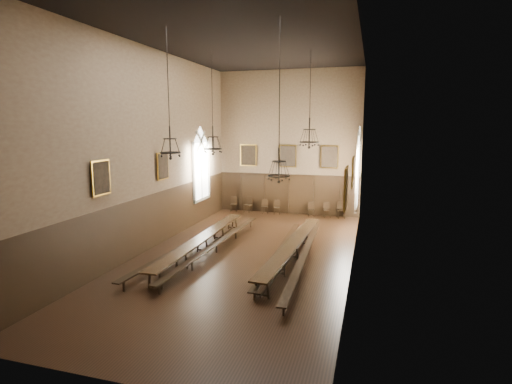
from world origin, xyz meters
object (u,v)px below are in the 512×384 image
at_px(chair_1, 248,208).
at_px(chair_5, 311,212).
at_px(chair_3, 277,210).
at_px(chandelier_front_left, 170,143).
at_px(bench_left_outer, 191,245).
at_px(chandelier_front_right, 279,164).
at_px(chair_6, 327,213).
at_px(chandelier_back_right, 309,136).
at_px(bench_right_inner, 280,253).
at_px(chair_7, 341,213).
at_px(table_right, 292,251).
at_px(bench_left_inner, 217,246).
at_px(bench_right_outer, 304,257).
at_px(chandelier_back_left, 213,143).
at_px(chair_0, 234,207).
at_px(chair_2, 265,209).
at_px(table_left, 202,245).

distance_m(chair_1, chair_5, 4.16).
relative_size(chair_3, chandelier_front_left, 0.20).
height_order(bench_left_outer, chair_3, chair_3).
xyz_separation_m(chandelier_front_left, chandelier_front_right, (4.06, -0.09, -0.62)).
relative_size(chair_6, chandelier_back_right, 0.21).
bearing_deg(chandelier_front_left, chair_3, 83.17).
xyz_separation_m(bench_right_inner, chair_7, (1.89, 8.48, 0.05)).
bearing_deg(chair_3, table_right, -86.85).
xyz_separation_m(chair_7, chandelier_front_left, (-5.37, -11.28, 4.63)).
bearing_deg(chair_5, bench_left_outer, -130.35).
bearing_deg(chair_3, chandelier_front_right, -90.96).
relative_size(table_right, bench_left_outer, 0.89).
distance_m(bench_left_inner, chair_1, 8.54).
height_order(chandelier_back_right, chandelier_front_right, same).
bearing_deg(bench_left_outer, chair_5, 64.07).
bearing_deg(bench_right_outer, chair_3, 110.09).
distance_m(table_right, chandelier_back_left, 6.45).
xyz_separation_m(bench_right_inner, chandelier_front_left, (-3.48, -2.80, 4.68)).
bearing_deg(chair_5, chair_0, 164.64).
distance_m(bench_left_inner, chandelier_front_left, 5.48).
bearing_deg(bench_right_inner, chair_6, 83.04).
distance_m(bench_right_inner, chandelier_back_left, 6.23).
bearing_deg(chandelier_back_right, chair_2, 123.18).
distance_m(chair_0, chair_1, 0.98).
bearing_deg(chair_5, chandelier_front_right, -101.87).
xyz_separation_m(chandelier_back_right, chandelier_front_left, (-4.18, -5.71, -0.15)).
relative_size(table_right, bench_right_outer, 0.91).
distance_m(chair_1, chandelier_front_right, 12.94).
relative_size(chair_3, chair_5, 0.99).
bearing_deg(bench_left_inner, table_right, 1.62).
height_order(table_left, bench_right_inner, table_left).
xyz_separation_m(bench_right_inner, chair_0, (-5.06, 8.49, 0.03)).
distance_m(table_right, chandelier_front_left, 6.75).
distance_m(bench_right_inner, chair_2, 8.94).
xyz_separation_m(chair_6, chair_7, (0.85, -0.01, 0.04)).
relative_size(bench_left_inner, bench_right_outer, 1.01).
bearing_deg(chair_5, chandelier_front_left, -122.06).
height_order(chair_1, chair_5, chair_1).
bearing_deg(chair_1, bench_left_outer, -76.48).
bearing_deg(bench_left_outer, chair_1, 90.16).
bearing_deg(chair_0, table_right, -69.85).
bearing_deg(chair_0, chair_7, -13.59).
xyz_separation_m(chair_0, chandelier_front_left, (1.57, -11.29, 4.65)).
relative_size(bench_right_inner, chandelier_back_left, 1.96).
bearing_deg(bench_right_outer, bench_left_outer, 177.13).
xyz_separation_m(bench_left_outer, chair_6, (5.09, 8.58, -0.02)).
height_order(bench_left_outer, chair_2, chair_2).
relative_size(bench_left_inner, chandelier_front_right, 1.96).
distance_m(table_left, chandelier_front_left, 5.31).
height_order(chair_3, chandelier_back_right, chandelier_back_right).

